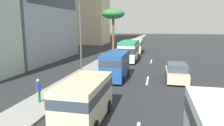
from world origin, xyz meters
name	(u,v)px	position (x,y,z in m)	size (l,w,h in m)	color
ground_plane	(152,56)	(31.50, 0.00, 0.00)	(198.00, 198.00, 0.00)	#26282B
sidewalk_right	(114,55)	(31.50, 6.54, 0.07)	(162.00, 2.59, 0.15)	gray
lane_stripe_mid	(147,80)	(15.69, 0.00, 0.01)	(3.20, 0.16, 0.01)	silver
lane_stripe_far	(151,61)	(26.53, 0.00, 0.01)	(3.20, 0.16, 0.01)	silver
car_lead	(176,72)	(16.27, -2.62, 0.78)	(4.71, 1.92, 1.64)	beige
minibus_second	(129,50)	(25.85, 3.14, 1.60)	(6.23, 2.42, 2.90)	silver
van_third	(85,98)	(6.47, 2.88, 1.30)	(4.62, 2.14, 2.27)	beige
van_fourth	(116,64)	(15.53, 3.02, 1.46)	(4.96, 2.13, 2.56)	#1E478C
van_fifth	(137,45)	(35.50, 2.97, 1.45)	(5.37, 2.08, 2.53)	beige
pedestrian_near_lamp	(38,90)	(8.07, 6.61, 1.00)	(0.36, 0.39, 1.56)	#4C8C66
pedestrian_mid_block	(102,58)	(21.46, 5.93, 1.00)	(0.30, 0.33, 1.57)	navy
palm_tree	(113,15)	(31.73, 6.69, 6.87)	(3.80, 3.80, 7.72)	brown
street_lamp	(82,30)	(13.37, 5.54, 4.71)	(0.24, 0.97, 7.48)	#4C4C51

